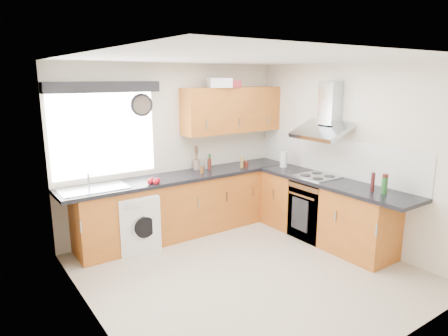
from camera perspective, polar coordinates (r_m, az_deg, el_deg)
ground_plane at (r=5.01m, az=3.34°, el=-14.57°), size 3.60×3.60×0.00m
ceiling at (r=4.45m, az=3.78°, el=15.35°), size 3.60×3.60×0.02m
wall_back at (r=6.05m, az=-7.12°, el=2.73°), size 3.60×0.02×2.50m
wall_front at (r=3.41m, az=22.84°, el=-6.23°), size 3.60×0.02×2.50m
wall_left at (r=3.76m, az=-18.55°, el=-4.14°), size 0.02×3.60×2.50m
wall_right at (r=5.84m, az=17.53°, el=1.86°), size 0.02×3.60×2.50m
window at (r=5.59m, az=-16.73°, el=4.56°), size 1.40×0.02×1.10m
window_blind at (r=5.45m, az=-16.86°, el=11.02°), size 1.50×0.18×0.14m
splashback at (r=6.03m, az=15.18°, el=1.66°), size 0.01×3.00×0.54m
base_cab_back at (r=5.96m, az=-6.44°, el=-5.56°), size 3.00×0.58×0.86m
base_cab_corner at (r=6.82m, az=5.49°, el=-3.15°), size 0.60×0.60×0.86m
base_cab_right at (r=5.92m, az=14.11°, el=-6.02°), size 0.58×2.10×0.86m
worktop_back at (r=5.87m, az=-5.65°, el=-1.20°), size 3.60×0.62×0.05m
worktop_right at (r=5.69m, az=15.42°, el=-2.07°), size 0.62×2.42×0.05m
sink at (r=5.35m, az=-18.17°, el=-2.46°), size 0.84×0.46×0.10m
oven at (r=6.00m, az=12.96°, el=-5.72°), size 0.56×0.58×0.85m
hob_plate at (r=5.87m, az=13.20°, el=-1.16°), size 0.52×0.52×0.01m
extractor_hood at (r=5.80m, az=14.30°, el=7.18°), size 0.52×0.78×0.66m
upper_cabinets at (r=6.33m, az=1.18°, el=8.29°), size 1.70×0.35×0.70m
washing_machine at (r=5.59m, az=-12.34°, el=-7.48°), size 0.62×0.61×0.78m
wall_clock at (r=5.72m, az=-11.60°, el=8.81°), size 0.32×0.04×0.32m
casserole at (r=6.04m, az=-0.68°, el=12.06°), size 0.39×0.33×0.14m
storage_box at (r=6.18m, az=1.12°, el=11.92°), size 0.26×0.22×0.11m
utensil_pot at (r=6.17m, az=-3.93°, el=0.50°), size 0.12×0.12×0.15m
kitchen_roll at (r=6.38m, az=8.53°, el=1.23°), size 0.12×0.12×0.25m
tomato_cluster at (r=5.42m, az=-10.00°, el=-1.84°), size 0.20×0.20×0.07m
jar_0 at (r=6.25m, az=-2.06°, el=1.00°), size 0.04×0.04×0.22m
jar_1 at (r=6.27m, az=2.57°, el=0.81°), size 0.05×0.05×0.17m
jar_2 at (r=6.33m, az=3.16°, el=0.57°), size 0.08×0.08×0.10m
jar_3 at (r=6.15m, az=-2.06°, el=0.56°), size 0.05×0.05×0.17m
jar_4 at (r=6.21m, az=-2.55°, el=0.63°), size 0.06×0.06×0.16m
jar_5 at (r=5.92m, az=-3.18°, el=-0.28°), size 0.06×0.06×0.10m
bottle_0 at (r=5.30m, az=20.48°, el=-1.89°), size 0.05×0.05×0.24m
bottle_1 at (r=5.27m, az=21.97°, el=-2.08°), size 0.07×0.07×0.24m
bottle_2 at (r=5.24m, az=21.93°, el=-2.37°), size 0.07×0.07×0.20m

